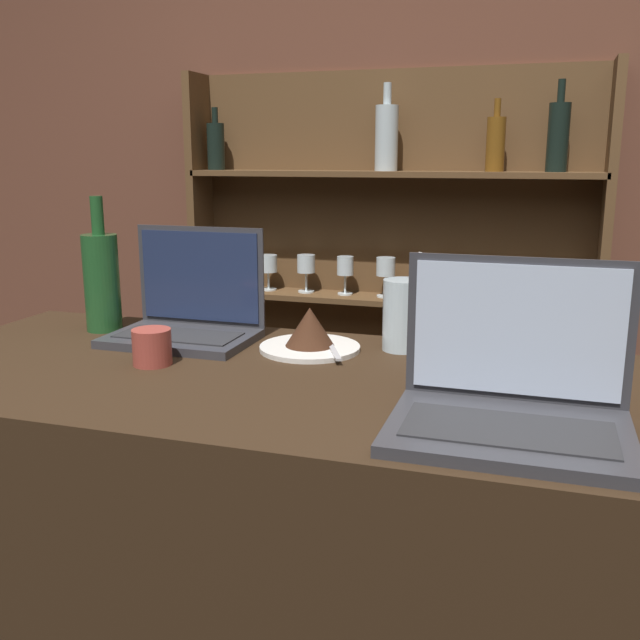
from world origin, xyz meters
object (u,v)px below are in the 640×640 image
object	(u,v)px
laptop_near	(188,314)
water_glass	(403,315)
laptop_far	(511,395)
coffee_cup	(152,347)
cake_plate	(310,334)
wine_bottle_green	(102,280)

from	to	relation	value
laptop_near	water_glass	distance (m)	0.47
laptop_far	coffee_cup	world-z (taller)	laptop_far
coffee_cup	laptop_near	bearing A→B (deg)	97.82
cake_plate	wine_bottle_green	distance (m)	0.52
coffee_cup	laptop_far	bearing A→B (deg)	-11.33
laptop_near	coffee_cup	distance (m)	0.21
laptop_far	cake_plate	bearing A→B (deg)	142.11
cake_plate	coffee_cup	bearing A→B (deg)	-143.62
cake_plate	coffee_cup	size ratio (longest dim) A/B	2.79
laptop_near	wine_bottle_green	distance (m)	0.23
laptop_near	laptop_far	bearing A→B (deg)	-25.75
laptop_far	wine_bottle_green	size ratio (longest dim) A/B	1.11
laptop_far	cake_plate	world-z (taller)	laptop_far
laptop_near	laptop_far	size ratio (longest dim) A/B	0.90
wine_bottle_green	laptop_near	bearing A→B (deg)	-3.10
laptop_far	wine_bottle_green	distance (m)	0.99
laptop_near	coffee_cup	size ratio (longest dim) A/B	4.10
water_glass	coffee_cup	size ratio (longest dim) A/B	2.75
water_glass	laptop_far	bearing A→B (deg)	-58.53
cake_plate	wine_bottle_green	bearing A→B (deg)	177.06
cake_plate	laptop_near	bearing A→B (deg)	177.18
wine_bottle_green	cake_plate	bearing A→B (deg)	-2.94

